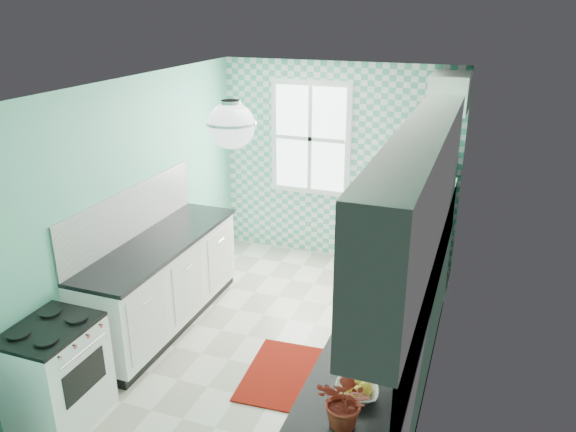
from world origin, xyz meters
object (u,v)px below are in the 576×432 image
(stove, at_px, (57,373))
(fruit_bowl, at_px, (357,392))
(potted_plant, at_px, (346,401))
(sink, at_px, (411,256))
(microwave, at_px, (426,148))
(ceiling_light, at_px, (231,125))
(fridge, at_px, (420,222))

(stove, relative_size, fruit_bowl, 3.21)
(fruit_bowl, height_order, potted_plant, potted_plant)
(sink, height_order, microwave, microwave)
(ceiling_light, height_order, potted_plant, ceiling_light)
(fridge, bearing_deg, microwave, 56.27)
(ceiling_light, xyz_separation_m, microwave, (1.11, 2.63, -0.69))
(ceiling_light, height_order, fruit_bowl, ceiling_light)
(ceiling_light, relative_size, fridge, 0.23)
(ceiling_light, distance_m, stove, 2.38)
(ceiling_light, relative_size, sink, 0.66)
(sink, distance_m, fruit_bowl, 2.14)
(stove, bearing_deg, microwave, 58.69)
(ceiling_light, relative_size, microwave, 0.74)
(stove, height_order, microwave, microwave)
(sink, bearing_deg, fridge, 91.79)
(fridge, xyz_separation_m, stove, (-2.31, -3.43, -0.31))
(potted_plant, bearing_deg, stove, 171.77)
(ceiling_light, relative_size, fruit_bowl, 1.35)
(potted_plant, xyz_separation_m, microwave, (-0.09, 3.78, 0.53))
(potted_plant, bearing_deg, sink, 89.90)
(fridge, relative_size, potted_plant, 4.45)
(fruit_bowl, relative_size, potted_plant, 0.77)
(stove, xyz_separation_m, potted_plant, (2.40, -0.35, 0.67))
(ceiling_light, xyz_separation_m, potted_plant, (1.20, -1.16, -1.21))
(fridge, height_order, microwave, microwave)
(ceiling_light, relative_size, stove, 0.42)
(stove, bearing_deg, ceiling_light, 36.61)
(stove, bearing_deg, fruit_bowl, 0.70)
(stove, distance_m, potted_plant, 2.51)
(fridge, distance_m, fruit_bowl, 3.52)
(potted_plant, bearing_deg, microwave, 91.36)
(stove, distance_m, sink, 3.20)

